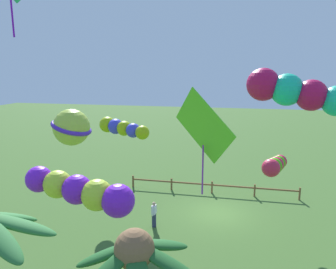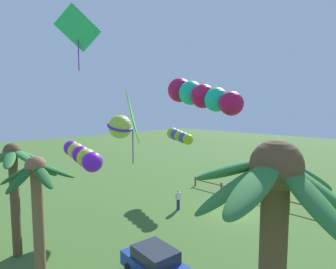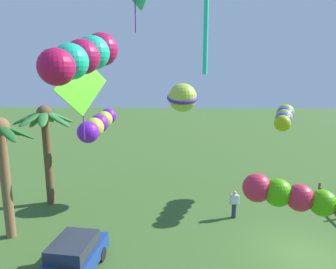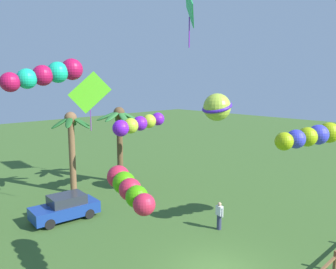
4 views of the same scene
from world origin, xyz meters
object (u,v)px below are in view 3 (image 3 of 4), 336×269
(parked_car_0, at_px, (72,259))
(kite_ball_7, at_px, (183,98))
(kite_tube_5, at_px, (85,56))
(kite_tube_2, at_px, (98,124))
(spectator_0, at_px, (234,204))
(kite_tube_3, at_px, (294,196))
(kite_diamond_1, at_px, (82,86))
(kite_tube_4, at_px, (284,117))
(palm_tree_2, at_px, (45,132))
(palm_tree_0, at_px, (3,153))

(parked_car_0, bearing_deg, kite_ball_7, -26.09)
(kite_tube_5, distance_m, kite_ball_7, 10.91)
(parked_car_0, xyz_separation_m, kite_tube_2, (6.02, 0.40, 4.47))
(spectator_0, bearing_deg, parked_car_0, 126.73)
(kite_tube_2, relative_size, kite_ball_7, 2.05)
(spectator_0, distance_m, kite_tube_3, 7.65)
(kite_ball_7, bearing_deg, kite_tube_3, -160.63)
(kite_diamond_1, bearing_deg, kite_tube_5, -159.35)
(parked_car_0, distance_m, kite_tube_2, 7.51)
(kite_tube_4, height_order, kite_ball_7, kite_ball_7)
(palm_tree_2, height_order, kite_tube_5, kite_tube_5)
(parked_car_0, relative_size, spectator_0, 2.55)
(palm_tree_0, xyz_separation_m, kite_diamond_1, (-1.00, -4.32, 3.19))
(kite_diamond_1, relative_size, kite_tube_4, 0.90)
(kite_diamond_1, bearing_deg, kite_tube_3, -112.51)
(kite_diamond_1, xyz_separation_m, kite_tube_4, (6.77, -10.67, -2.17))
(kite_tube_3, xyz_separation_m, kite_ball_7, (10.31, 3.62, 2.38))
(kite_diamond_1, xyz_separation_m, kite_ball_7, (7.05, -4.23, -1.00))
(kite_tube_2, height_order, kite_tube_4, kite_tube_4)
(parked_car_0, height_order, kite_tube_2, kite_tube_2)
(kite_tube_2, relative_size, kite_tube_3, 1.22)
(spectator_0, bearing_deg, kite_tube_5, 138.83)
(parked_car_0, bearing_deg, kite_tube_4, -51.34)
(palm_tree_2, height_order, kite_tube_3, palm_tree_2)
(kite_tube_2, xyz_separation_m, kite_tube_5, (-7.37, -1.77, 3.37))
(parked_car_0, bearing_deg, palm_tree_0, 55.39)
(kite_diamond_1, bearing_deg, kite_tube_4, -57.60)
(kite_tube_3, xyz_separation_m, kite_tube_4, (10.02, -2.81, 1.21))
(kite_diamond_1, bearing_deg, parked_car_0, 175.63)
(palm_tree_0, height_order, parked_car_0, palm_tree_0)
(spectator_0, bearing_deg, kite_tube_4, -47.59)
(parked_car_0, xyz_separation_m, kite_tube_3, (-1.38, -8.00, 3.39))
(kite_tube_2, bearing_deg, kite_tube_4, -76.80)
(palm_tree_2, xyz_separation_m, kite_tube_4, (1.69, -14.71, 0.75))
(palm_tree_2, relative_size, kite_ball_7, 3.00)
(spectator_0, relative_size, kite_tube_2, 0.38)
(kite_ball_7, bearing_deg, kite_tube_2, 121.36)
(palm_tree_0, bearing_deg, spectator_0, -77.30)
(palm_tree_0, bearing_deg, kite_tube_3, -109.28)
(spectator_0, relative_size, kite_tube_5, 0.38)
(palm_tree_2, bearing_deg, kite_tube_2, -105.07)
(kite_tube_3, distance_m, kite_tube_4, 10.48)
(kite_ball_7, bearing_deg, spectator_0, -139.37)
(parked_car_0, bearing_deg, kite_tube_2, 3.84)
(kite_tube_3, distance_m, kite_ball_7, 11.18)
(parked_car_0, bearing_deg, kite_diamond_1, -4.37)
(palm_tree_0, xyz_separation_m, spectator_0, (2.59, -11.51, -3.52))
(palm_tree_0, height_order, kite_diamond_1, kite_diamond_1)
(spectator_0, relative_size, kite_tube_3, 0.46)
(kite_diamond_1, xyz_separation_m, kite_tube_2, (4.14, 0.55, -2.31))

